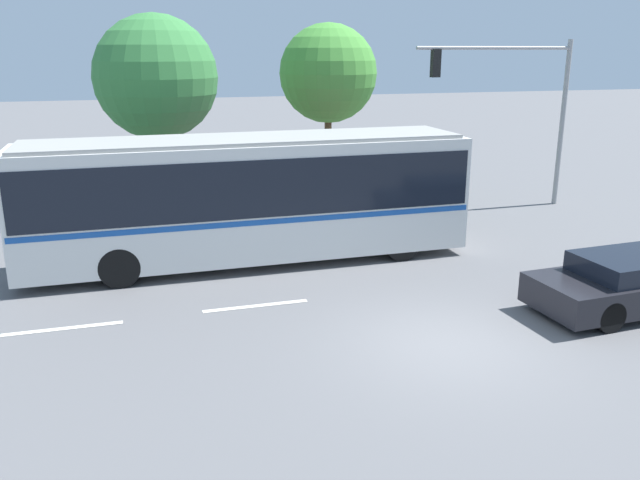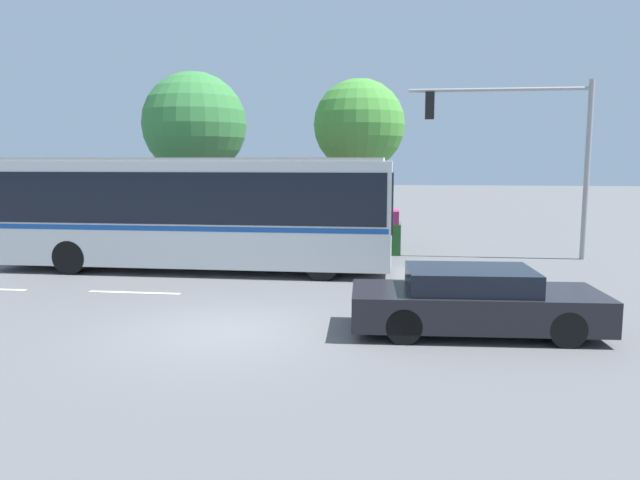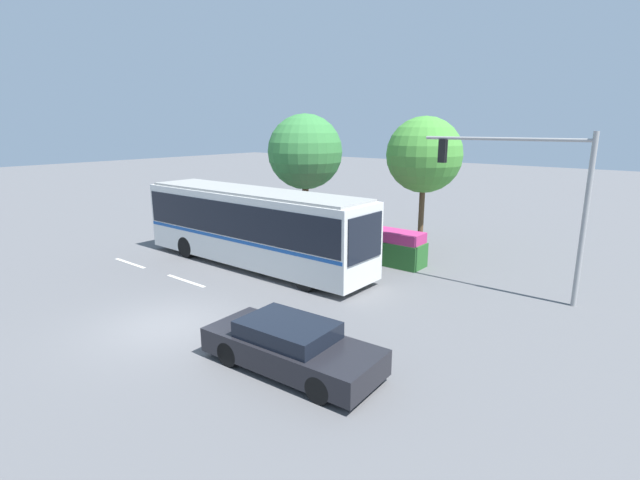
{
  "view_description": "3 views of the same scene",
  "coord_description": "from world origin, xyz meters",
  "px_view_note": "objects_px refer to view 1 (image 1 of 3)",
  "views": [
    {
      "loc": [
        -5.73,
        -10.55,
        5.6
      ],
      "look_at": [
        -1.55,
        3.57,
        1.27
      ],
      "focal_mm": 36.52,
      "sensor_mm": 36.0,
      "label": 1
    },
    {
      "loc": [
        3.31,
        -11.21,
        3.34
      ],
      "look_at": [
        1.28,
        4.8,
        1.19
      ],
      "focal_mm": 33.94,
      "sensor_mm": 36.0,
      "label": 2
    },
    {
      "loc": [
        12.36,
        -7.63,
        6.12
      ],
      "look_at": [
        1.36,
        6.0,
        1.84
      ],
      "focal_mm": 26.41,
      "sensor_mm": 36.0,
      "label": 3
    }
  ],
  "objects_px": {
    "city_bus": "(248,192)",
    "street_tree_left": "(156,78)",
    "traffic_light_pole": "(524,95)",
    "street_tree_centre": "(328,74)",
    "sedan_foreground": "(634,283)"
  },
  "relations": [
    {
      "from": "traffic_light_pole",
      "to": "street_tree_left",
      "type": "distance_m",
      "value": 12.74
    },
    {
      "from": "traffic_light_pole",
      "to": "street_tree_left",
      "type": "bearing_deg",
      "value": -10.1
    },
    {
      "from": "city_bus",
      "to": "traffic_light_pole",
      "type": "distance_m",
      "value": 11.39
    },
    {
      "from": "street_tree_left",
      "to": "street_tree_centre",
      "type": "bearing_deg",
      "value": 12.73
    },
    {
      "from": "sedan_foreground",
      "to": "street_tree_centre",
      "type": "relative_size",
      "value": 0.74
    },
    {
      "from": "city_bus",
      "to": "street_tree_centre",
      "type": "bearing_deg",
      "value": 58.24
    },
    {
      "from": "sedan_foreground",
      "to": "street_tree_centre",
      "type": "xyz_separation_m",
      "value": [
        -3.08,
        13.09,
        4.1
      ]
    },
    {
      "from": "street_tree_left",
      "to": "city_bus",
      "type": "bearing_deg",
      "value": -71.7
    },
    {
      "from": "sedan_foreground",
      "to": "city_bus",
      "type": "bearing_deg",
      "value": 139.22
    },
    {
      "from": "city_bus",
      "to": "street_tree_left",
      "type": "height_order",
      "value": "street_tree_left"
    },
    {
      "from": "city_bus",
      "to": "sedan_foreground",
      "type": "bearing_deg",
      "value": -37.77
    },
    {
      "from": "sedan_foreground",
      "to": "street_tree_centre",
      "type": "height_order",
      "value": "street_tree_centre"
    },
    {
      "from": "city_bus",
      "to": "street_tree_centre",
      "type": "relative_size",
      "value": 1.81
    },
    {
      "from": "sedan_foreground",
      "to": "traffic_light_pole",
      "type": "relative_size",
      "value": 0.81
    },
    {
      "from": "sedan_foreground",
      "to": "street_tree_left",
      "type": "relative_size",
      "value": 0.72
    }
  ]
}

